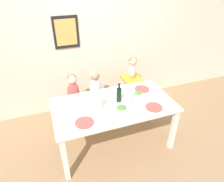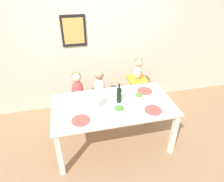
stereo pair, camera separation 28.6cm
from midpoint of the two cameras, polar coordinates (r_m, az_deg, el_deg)
The scene contains 19 objects.
ground_plane at distance 3.41m, azimuth -2.06°, elevation -14.43°, with size 14.00×14.00×0.00m, color #9E7A56.
wall_back at distance 3.75m, azimuth -8.69°, elevation 14.22°, with size 10.00×0.09×2.70m.
dining_table at distance 2.96m, azimuth -2.31°, elevation -5.30°, with size 1.75×0.94×0.77m.
chair_far_left at distance 3.66m, azimuth -12.76°, elevation -3.85°, with size 0.40×0.42×0.44m.
chair_far_center at distance 3.71m, azimuth -6.78°, elevation -2.71°, with size 0.40×0.42×0.44m.
chair_right_highchair at distance 3.79m, azimuth 3.44°, elevation 1.72°, with size 0.34×0.36×0.72m.
person_child_left at distance 3.48m, azimuth -13.42°, elevation 0.79°, with size 0.21×0.18×0.52m.
person_child_center at distance 3.53m, azimuth -7.13°, elevation 1.92°, with size 0.21×0.18×0.52m.
person_baby_right at distance 3.61m, azimuth 3.63°, elevation 7.10°, with size 0.15×0.15×0.39m.
wine_bottle at distance 2.89m, azimuth -0.82°, elevation -1.08°, with size 0.07×0.07×0.30m.
paper_towel_roll at distance 2.73m, azimuth -7.06°, elevation -3.30°, with size 0.10×0.10×0.25m.
wine_glass_near at distance 2.86m, azimuth 2.39°, elevation -1.51°, with size 0.07×0.07×0.17m.
wine_glass_far at distance 2.98m, azimuth -4.08°, elevation -0.08°, with size 0.07×0.07×0.17m.
salad_bowl_large at distance 2.71m, azimuth -0.30°, elevation -5.34°, with size 0.16×0.16×0.10m.
salad_bowl_small at distance 3.02m, azimuth 4.69°, elevation -1.21°, with size 0.13×0.13×0.10m.
dinner_plate_front_left at distance 2.61m, azimuth -11.01°, elevation -8.96°, with size 0.24×0.24×0.01m.
dinner_plate_back_left at distance 3.07m, azimuth -13.06°, elevation -2.35°, with size 0.24×0.24×0.01m.
dinner_plate_back_right at distance 3.26m, azimuth 6.09°, elevation 0.49°, with size 0.24×0.24×0.01m.
dinner_plate_front_right at distance 2.86m, azimuth 9.10°, elevation -4.68°, with size 0.24×0.24×0.01m.
Camera 1 is at (-0.83, -2.22, 2.45)m, focal length 32.00 mm.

